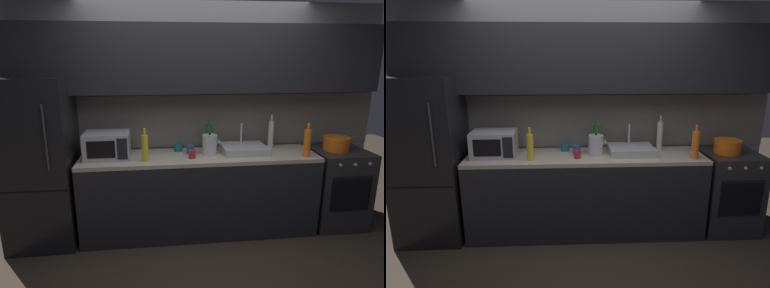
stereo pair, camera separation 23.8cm
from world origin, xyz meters
The scene contains 16 objects.
ground_plane centered at (0.00, 0.00, 0.00)m, with size 10.00×10.00×0.00m, color #2D261E.
back_wall centered at (0.00, 1.20, 1.55)m, with size 4.28×0.44×2.50m.
counter_run centered at (0.00, 0.90, 0.45)m, with size 2.54×0.60×0.90m.
refrigerator centered at (-1.65, 0.90, 0.87)m, with size 0.68×0.69×1.74m.
oven_range centered at (1.61, 0.90, 0.45)m, with size 0.60×0.62×0.90m.
microwave centered at (-0.97, 0.92, 1.04)m, with size 0.46×0.35×0.27m.
sink_basin centered at (0.50, 0.93, 0.94)m, with size 0.48×0.38×0.30m.
kettle centered at (0.11, 0.90, 1.01)m, with size 0.20×0.16×0.24m.
wine_bottle_orange centered at (1.12, 0.72, 1.05)m, with size 0.08×0.08×0.36m.
wine_bottle_green centered at (0.13, 1.10, 1.04)m, with size 0.07×0.07×0.35m.
wine_bottle_yellow centered at (-0.58, 0.76, 1.04)m, with size 0.07×0.07×0.34m.
wine_bottle_clear centered at (0.85, 1.08, 1.06)m, with size 0.06×0.06×0.39m.
mug_teal centered at (-0.22, 1.07, 0.95)m, with size 0.09×0.09×0.09m, color #19666B.
mug_blue centered at (-0.10, 0.96, 0.94)m, with size 0.08×0.08×0.09m, color #234299.
mug_red centered at (-0.10, 0.79, 0.94)m, with size 0.07×0.07×0.09m, color #A82323.
cooking_pot centered at (1.55, 0.90, 0.98)m, with size 0.28×0.28×0.15m.
Camera 2 is at (-0.25, -2.51, 1.95)m, focal length 31.14 mm.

